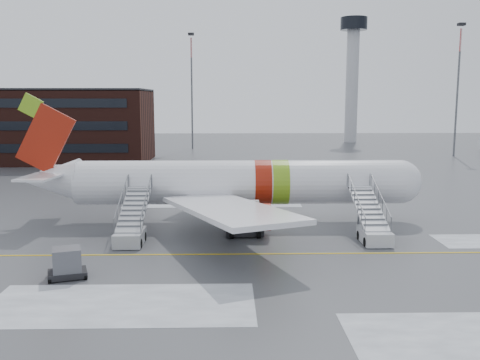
{
  "coord_description": "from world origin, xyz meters",
  "views": [
    {
      "loc": [
        -0.38,
        -36.84,
        10.69
      ],
      "look_at": [
        0.61,
        6.95,
        4.0
      ],
      "focal_mm": 40.0,
      "sensor_mm": 36.0,
      "label": 1
    }
  ],
  "objects_px": {
    "airliner": "(229,183)",
    "airstair_aft": "(131,228)",
    "airstair_fwd": "(372,227)",
    "uld_container": "(67,264)",
    "pushback_tug": "(242,227)"
  },
  "relations": [
    {
      "from": "airstair_fwd",
      "to": "pushback_tug",
      "type": "height_order",
      "value": "airstair_fwd"
    },
    {
      "from": "airliner",
      "to": "airstair_aft",
      "type": "xyz_separation_m",
      "value": [
        -7.32,
        -6.54,
        -2.35
      ]
    },
    {
      "from": "airliner",
      "to": "airstair_fwd",
      "type": "xyz_separation_m",
      "value": [
        10.88,
        -6.54,
        -2.35
      ]
    },
    {
      "from": "airstair_aft",
      "to": "pushback_tug",
      "type": "bearing_deg",
      "value": 10.42
    },
    {
      "from": "pushback_tug",
      "to": "uld_container",
      "type": "height_order",
      "value": "uld_container"
    },
    {
      "from": "airliner",
      "to": "airstair_aft",
      "type": "relative_size",
      "value": 4.55
    },
    {
      "from": "airliner",
      "to": "airstair_fwd",
      "type": "distance_m",
      "value": 12.91
    },
    {
      "from": "uld_container",
      "to": "airstair_aft",
      "type": "bearing_deg",
      "value": 73.36
    },
    {
      "from": "pushback_tug",
      "to": "uld_container",
      "type": "relative_size",
      "value": 1.13
    },
    {
      "from": "airstair_fwd",
      "to": "pushback_tug",
      "type": "xyz_separation_m",
      "value": [
        -9.82,
        1.54,
        -0.32
      ]
    },
    {
      "from": "airstair_aft",
      "to": "airliner",
      "type": "bearing_deg",
      "value": 41.78
    },
    {
      "from": "airstair_fwd",
      "to": "uld_container",
      "type": "bearing_deg",
      "value": -158.54
    },
    {
      "from": "airstair_aft",
      "to": "uld_container",
      "type": "relative_size",
      "value": 2.92
    },
    {
      "from": "airliner",
      "to": "pushback_tug",
      "type": "distance_m",
      "value": 5.76
    },
    {
      "from": "airstair_fwd",
      "to": "pushback_tug",
      "type": "distance_m",
      "value": 9.95
    }
  ]
}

